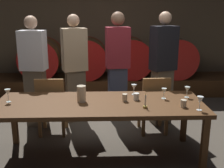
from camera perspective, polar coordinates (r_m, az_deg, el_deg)
The scene contains 24 objects.
ground_plane at distance 3.76m, azimuth 0.18°, elevation -13.67°, with size 8.87×8.87×0.00m, color #4C443A.
back_wall at distance 6.51m, azimuth -0.85°, elevation 10.00°, with size 6.83×0.24×2.43m, color brown.
barrel_shelf at distance 6.15m, azimuth -0.71°, elevation -0.11°, with size 6.14×0.90×0.36m, color #4C2D16.
wine_barrel_far_left at distance 6.16m, azimuth -14.33°, elevation 5.17°, with size 0.85×0.81×0.85m.
wine_barrel_center_left at distance 6.03m, azimuth -5.08°, elevation 5.36°, with size 0.85×0.81×0.85m.
wine_barrel_center_right at distance 6.05m, azimuth 3.90°, elevation 5.42°, with size 0.85×0.81×0.85m.
wine_barrel_far_right at distance 6.22m, azimuth 12.73°, elevation 5.35°, with size 0.85×0.81×0.85m.
dining_table at distance 3.37m, azimuth -2.60°, elevation -4.84°, with size 2.51×0.91×0.72m.
chair_left at distance 4.12m, azimuth -12.34°, elevation -3.92°, with size 0.40×0.40×0.88m.
chair_right at distance 4.12m, azimuth 8.69°, elevation -3.74°, with size 0.42×0.42×0.88m.
guest_far_left at distance 4.41m, azimuth -15.71°, elevation 2.45°, with size 0.41×0.29×1.72m.
guest_center_left at distance 4.50m, azimuth -7.65°, elevation 3.25°, with size 0.44×0.35×1.74m.
guest_center_right at distance 4.55m, azimuth 1.16°, elevation 3.87°, with size 0.41×0.29×1.77m.
guest_far_right at distance 4.41m, azimuth 10.43°, elevation 3.18°, with size 0.44×0.36×1.78m.
candle_center at distance 3.17m, azimuth 6.87°, elevation -4.14°, with size 0.05×0.05×0.18m.
pitcher at distance 3.37m, azimuth -6.33°, elevation -2.01°, with size 0.11×0.11×0.20m.
wine_glass_left at distance 3.55m, azimuth -20.71°, elevation -1.66°, with size 0.07×0.07×0.16m.
wine_glass_center_left at distance 3.63m, azimuth 4.55°, elevation -0.67°, with size 0.07×0.07×0.14m.
wine_glass_center_right at distance 3.52m, azimuth 10.67°, elevation -1.47°, with size 0.07×0.07×0.14m.
wine_glass_right at distance 3.63m, azimuth 15.24°, elevation -1.18°, with size 0.07×0.07×0.14m.
wine_glass_far_right at distance 3.21m, azimuth 17.69°, elevation -3.24°, with size 0.07×0.07×0.16m.
cup_left at distance 3.38m, azimuth 2.66°, elevation -2.82°, with size 0.06×0.06×0.09m, color beige.
cup_center at distance 3.44m, azimuth 5.02°, elevation -2.60°, with size 0.07×0.07×0.09m, color white.
cup_right at distance 3.28m, azimuth 14.53°, elevation -3.91°, with size 0.07×0.07×0.09m, color beige.
Camera 1 is at (-0.12, -3.28, 1.82)m, focal length 44.36 mm.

